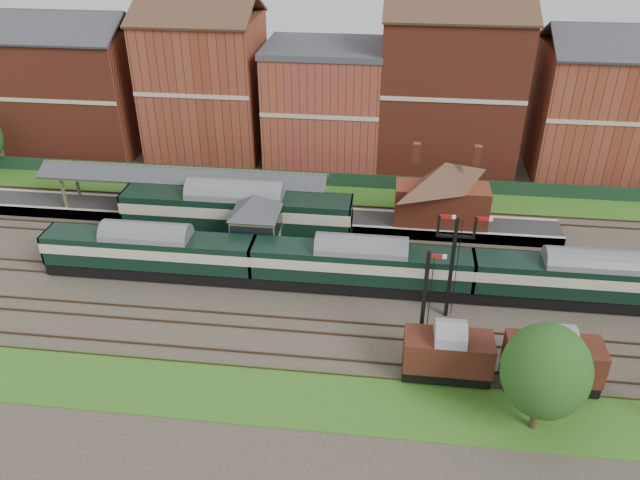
# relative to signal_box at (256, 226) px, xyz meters

# --- Properties ---
(ground) EXTENTS (160.00, 160.00, 0.00)m
(ground) POSITION_rel_signal_box_xyz_m (3.00, -3.25, -3.19)
(ground) COLOR #473D33
(ground) RESTS_ON ground
(grass_back) EXTENTS (90.00, 4.50, 0.06)m
(grass_back) POSITION_rel_signal_box_xyz_m (3.00, 12.75, -3.16)
(grass_back) COLOR #2D6619
(grass_back) RESTS_ON ground
(grass_front) EXTENTS (90.00, 5.00, 0.06)m
(grass_front) POSITION_rel_signal_box_xyz_m (3.00, -15.25, -3.16)
(grass_front) COLOR #2D6619
(grass_front) RESTS_ON ground
(fence) EXTENTS (90.00, 0.12, 1.50)m
(fence) POSITION_rel_signal_box_xyz_m (3.00, 14.75, -2.44)
(fence) COLOR #193823
(fence) RESTS_ON ground
(platform) EXTENTS (55.00, 3.40, 1.00)m
(platform) POSITION_rel_signal_box_xyz_m (-2.00, 6.50, -2.69)
(platform) COLOR #2D2D2D
(platform) RESTS_ON ground
(signal_box) EXTENTS (5.40, 5.40, 6.00)m
(signal_box) POSITION_rel_signal_box_xyz_m (0.00, 0.00, 0.00)
(signal_box) COLOR #5A6E4E
(signal_box) RESTS_ON ground
(brick_hut) EXTENTS (3.20, 2.64, 2.94)m
(brick_hut) POSITION_rel_signal_box_xyz_m (8.00, 0.00, -2.00)
(brick_hut) COLOR brown
(brick_hut) RESTS_ON ground
(station_building) EXTENTS (8.10, 8.10, 5.90)m
(station_building) POSITION_rel_signal_box_xyz_m (15.00, 6.50, 0.76)
(station_building) COLOR brown
(station_building) RESTS_ON platform
(canopy) EXTENTS (26.00, 3.89, 4.08)m
(canopy) POSITION_rel_signal_box_xyz_m (-8.00, 6.50, 1.39)
(canopy) COLOR #454E31
(canopy) RESTS_ON platform
(semaphore_bracket) EXTENTS (3.60, 0.25, 8.18)m
(semaphore_bracket) POSITION_rel_signal_box_xyz_m (15.04, -5.75, 1.44)
(semaphore_bracket) COLOR black
(semaphore_bracket) RESTS_ON ground
(semaphore_siding) EXTENTS (1.23, 0.25, 8.00)m
(semaphore_siding) POSITION_rel_signal_box_xyz_m (13.02, -10.25, 0.96)
(semaphore_siding) COLOR black
(semaphore_siding) RESTS_ON ground
(town_backdrop) EXTENTS (69.00, 10.00, 16.00)m
(town_backdrop) POSITION_rel_signal_box_xyz_m (2.82, 21.75, 3.81)
(town_backdrop) COLOR brown
(town_backdrop) RESTS_ON ground
(dmu_train) EXTENTS (49.56, 2.61, 3.81)m
(dmu_train) POSITION_rel_signal_box_xyz_m (8.63, -3.25, -0.95)
(dmu_train) COLOR black
(dmu_train) RESTS_ON ground
(platform_railcar) EXTENTS (19.72, 3.10, 4.54)m
(platform_railcar) POSITION_rel_signal_box_xyz_m (-2.40, 3.25, -0.55)
(platform_railcar) COLOR black
(platform_railcar) RESTS_ON ground
(goods_van_a) EXTENTS (5.45, 2.36, 3.31)m
(goods_van_a) POSITION_rel_signal_box_xyz_m (14.61, -12.25, -1.30)
(goods_van_a) COLOR black
(goods_van_a) RESTS_ON ground
(goods_van_b) EXTENTS (5.70, 2.47, 3.46)m
(goods_van_b) POSITION_rel_signal_box_xyz_m (20.93, -12.25, -1.22)
(goods_van_b) COLOR black
(goods_van_b) RESTS_ON ground
(tree_far) EXTENTS (4.84, 4.84, 7.06)m
(tree_far) POSITION_rel_signal_box_xyz_m (19.42, -15.89, 1.08)
(tree_far) COLOR #382619
(tree_far) RESTS_ON ground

